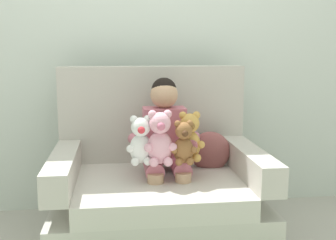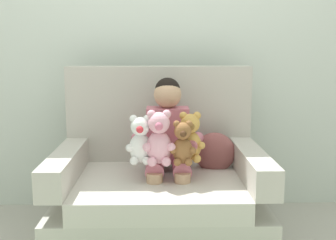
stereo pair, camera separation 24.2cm
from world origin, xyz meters
TOP-DOWN VIEW (x-y plane):
  - back_wall at (0.00, 0.70)m, footprint 6.00×0.10m
  - armchair at (0.00, 0.06)m, footprint 1.23×0.93m
  - seated_child at (0.05, 0.08)m, footprint 0.45×0.39m
  - plush_honey at (0.18, -0.05)m, footprint 0.17×0.14m
  - plush_brown at (0.13, -0.12)m, footprint 0.15×0.12m
  - plush_pink at (0.00, -0.12)m, footprint 0.18×0.15m
  - plush_white at (-0.11, -0.09)m, footprint 0.17×0.13m
  - throw_pillow at (0.35, 0.17)m, footprint 0.27×0.15m

SIDE VIEW (x-z plane):
  - armchair at x=0.00m, z-range -0.21..0.85m
  - throw_pillow at x=0.35m, z-range 0.39..0.65m
  - seated_child at x=0.05m, z-range 0.22..1.04m
  - plush_brown at x=0.13m, z-range 0.52..0.77m
  - plush_white at x=-0.11m, z-range 0.52..0.80m
  - plush_honey at x=0.18m, z-range 0.52..0.81m
  - plush_pink at x=0.00m, z-range 0.52..0.83m
  - back_wall at x=0.00m, z-range 0.00..2.60m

